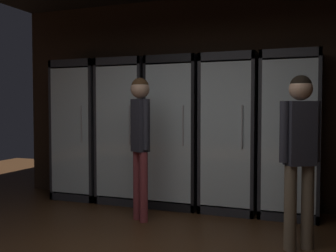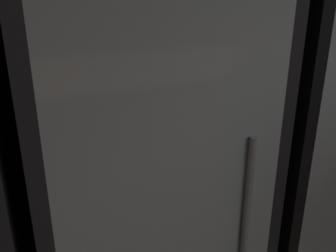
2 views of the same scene
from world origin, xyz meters
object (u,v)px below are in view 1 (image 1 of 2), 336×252
object	(u,v)px
cooler_center	(176,134)
shopper_far	(300,144)
cooler_left	(127,132)
cooler_far_left	(82,131)
cooler_far_right	(290,136)
shopper_near	(140,129)
cooler_right	(230,134)

from	to	relation	value
cooler_center	shopper_far	size ratio (longest dim) A/B	1.23
cooler_left	shopper_far	world-z (taller)	cooler_left
cooler_far_left	cooler_left	world-z (taller)	same
cooler_far_right	shopper_near	distance (m)	1.80
cooler_right	cooler_far_right	bearing A→B (deg)	0.18
cooler_right	shopper_far	distance (m)	1.45
shopper_far	cooler_left	bearing A→B (deg)	153.49
cooler_left	cooler_far_right	xyz separation A→B (m)	(2.17, 0.00, 0.00)
cooler_center	cooler_far_right	size ratio (longest dim) A/B	1.00
shopper_far	shopper_near	bearing A→B (deg)	169.07
cooler_far_left	cooler_far_right	size ratio (longest dim) A/B	1.00
cooler_right	cooler_left	bearing A→B (deg)	179.97
shopper_near	shopper_far	size ratio (longest dim) A/B	1.03
cooler_far_left	cooler_left	bearing A→B (deg)	-0.13
cooler_center	cooler_right	distance (m)	0.72
cooler_far_left	cooler_far_right	world-z (taller)	same
cooler_far_left	shopper_near	distance (m)	1.54
cooler_far_left	cooler_right	world-z (taller)	same
shopper_near	shopper_far	xyz separation A→B (m)	(1.75, -0.34, -0.08)
cooler_far_right	shopper_near	size ratio (longest dim) A/B	1.20
cooler_far_left	shopper_far	xyz separation A→B (m)	(3.05, -1.16, 0.01)
cooler_far_right	shopper_near	bearing A→B (deg)	-152.76
cooler_right	shopper_far	world-z (taller)	cooler_right
cooler_far_left	shopper_far	bearing A→B (deg)	-20.85
cooler_center	shopper_near	world-z (taller)	cooler_center
cooler_far_right	cooler_center	bearing A→B (deg)	179.97
cooler_left	shopper_near	world-z (taller)	cooler_left
cooler_far_right	shopper_far	xyz separation A→B (m)	(0.15, -1.16, 0.01)
cooler_center	cooler_right	bearing A→B (deg)	-0.23
cooler_far_left	cooler_left	distance (m)	0.72
cooler_center	shopper_far	distance (m)	1.98
cooler_right	shopper_far	size ratio (longest dim) A/B	1.23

